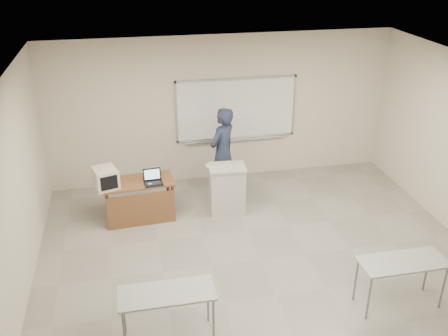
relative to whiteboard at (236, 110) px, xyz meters
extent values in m
cube|color=gray|center=(-0.30, -3.97, -1.49)|extent=(7.00, 8.00, 0.01)
cube|color=white|center=(0.00, 0.00, 0.02)|extent=(2.40, 0.03, 1.20)
cube|color=#B7BABC|center=(0.00, 0.00, 0.64)|extent=(2.48, 0.04, 0.04)
cube|color=#B7BABC|center=(0.00, 0.00, -0.60)|extent=(2.48, 0.04, 0.04)
cube|color=#B7BABC|center=(-1.22, 0.00, 0.02)|extent=(0.04, 0.04, 1.28)
cube|color=#B7BABC|center=(1.22, 0.00, 0.02)|extent=(0.04, 0.04, 1.28)
cube|color=#B7BABC|center=(0.00, -0.05, -0.64)|extent=(2.16, 0.07, 0.02)
cube|color=#A3A49F|center=(-1.90, -4.47, -0.77)|extent=(1.20, 0.50, 0.03)
cylinder|color=slate|center=(-2.45, -4.67, -1.13)|extent=(0.03, 0.03, 0.70)
cylinder|color=slate|center=(-1.35, -4.67, -1.13)|extent=(0.03, 0.03, 0.70)
cylinder|color=slate|center=(-2.45, -4.27, -1.13)|extent=(0.03, 0.03, 0.70)
cylinder|color=slate|center=(-1.35, -4.27, -1.13)|extent=(0.03, 0.03, 0.70)
cube|color=#A3A49F|center=(1.30, -4.47, -0.77)|extent=(1.20, 0.50, 0.03)
cylinder|color=slate|center=(0.75, -4.67, -1.13)|extent=(0.03, 0.03, 0.70)
cylinder|color=slate|center=(1.85, -4.67, -1.13)|extent=(0.03, 0.03, 0.70)
cylinder|color=slate|center=(0.75, -4.27, -1.13)|extent=(0.03, 0.03, 0.70)
cylinder|color=slate|center=(1.85, -4.27, -1.13)|extent=(0.03, 0.03, 0.70)
cube|color=brown|center=(-2.10, -1.37, -0.75)|extent=(1.26, 0.63, 0.04)
cube|color=brown|center=(-2.10, -1.66, -1.17)|extent=(1.20, 0.03, 0.63)
cylinder|color=#512619|center=(-2.67, -1.62, -1.12)|extent=(0.06, 0.06, 0.71)
cylinder|color=#512619|center=(-1.53, -1.62, -1.12)|extent=(0.06, 0.06, 0.71)
cylinder|color=#512619|center=(-2.67, -1.11, -1.12)|extent=(0.06, 0.06, 0.71)
cylinder|color=#512619|center=(-1.53, -1.11, -1.12)|extent=(0.06, 0.06, 0.71)
cube|color=#B7B6AE|center=(-0.50, -1.47, -1.03)|extent=(0.63, 0.45, 0.89)
cube|color=#B7B6AE|center=(-0.50, -1.47, -0.57)|extent=(0.67, 0.49, 0.04)
cube|color=beige|center=(-2.65, -1.47, -0.56)|extent=(0.37, 0.39, 0.35)
cube|color=beige|center=(-2.65, -1.68, -0.56)|extent=(0.39, 0.04, 0.37)
cube|color=black|center=(-2.65, -1.70, -0.56)|extent=(0.29, 0.01, 0.25)
cube|color=black|center=(-1.83, -1.55, -0.72)|extent=(0.32, 0.23, 0.02)
cube|color=black|center=(-1.83, -1.56, -0.71)|extent=(0.26, 0.13, 0.01)
cube|color=black|center=(-1.83, -1.40, -0.60)|extent=(0.32, 0.07, 0.22)
cube|color=#88ADDC|center=(-1.83, -1.41, -0.60)|extent=(0.27, 0.05, 0.17)
ellipsoid|color=#A5A9AD|center=(-1.90, -1.57, -0.71)|extent=(0.10, 0.07, 0.03)
cube|color=beige|center=(-0.65, -1.39, -0.54)|extent=(0.46, 0.19, 0.03)
imported|color=black|center=(-0.44, -0.78, -0.58)|extent=(0.78, 0.76, 1.80)
camera|label=1|loc=(-2.19, -9.40, 3.28)|focal=40.00mm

